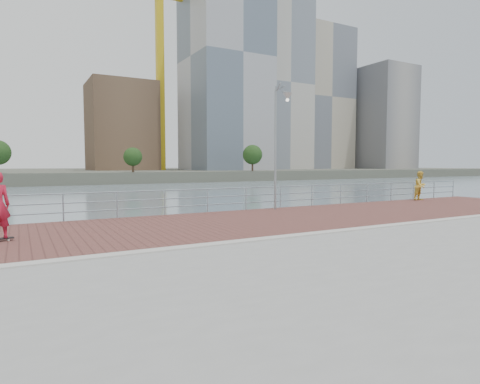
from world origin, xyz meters
TOP-DOWN VIEW (x-y plane):
  - water at (0.00, 0.00)m, footprint 400.00×400.00m
  - seawall at (0.00, -5.00)m, footprint 40.00×24.00m
  - brick_lane at (0.00, 3.60)m, footprint 40.00×6.80m
  - curb at (0.00, 0.00)m, footprint 40.00×0.40m
  - far_shore at (0.00, 122.50)m, footprint 320.00×95.00m
  - guardrail at (0.00, 7.00)m, footprint 39.06×0.06m
  - street_lamp at (4.47, 6.07)m, footprint 0.43×1.24m
  - bystander at (15.10, 6.27)m, footprint 0.91×0.73m
  - tower_crane at (27.36, 104.00)m, footprint 47.00×2.00m
  - skyline at (30.24, 104.16)m, footprint 233.00×41.00m

SIDE VIEW (x-z plane):
  - water at x=0.00m, z-range -2.00..-2.00m
  - seawall at x=0.00m, z-range -2.00..0.00m
  - far_shore at x=0.00m, z-range -2.00..0.50m
  - brick_lane at x=0.00m, z-range 0.00..0.02m
  - curb at x=0.00m, z-range 0.00..0.06m
  - guardrail at x=0.00m, z-range 0.13..1.25m
  - bystander at x=15.10m, z-range 0.02..1.82m
  - street_lamp at x=4.47m, z-range 1.23..7.09m
  - skyline at x=30.24m, z-range -7.61..57.11m
  - tower_crane at x=27.36m, z-range 8.15..58.85m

